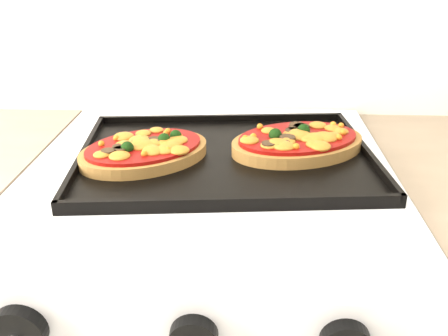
# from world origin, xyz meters

# --- Properties ---
(control_panel) EXTENTS (0.60, 0.02, 0.09)m
(control_panel) POSITION_xyz_m (0.01, 1.39, 0.85)
(control_panel) COLOR silver
(control_panel) RESTS_ON stove
(knob_left) EXTENTS (0.06, 0.02, 0.06)m
(knob_left) POSITION_xyz_m (-0.18, 1.37, 0.85)
(knob_left) COLOR black
(knob_left) RESTS_ON control_panel
(baking_tray) EXTENTS (0.50, 0.39, 0.02)m
(baking_tray) POSITION_xyz_m (0.03, 1.72, 0.92)
(baking_tray) COLOR black
(baking_tray) RESTS_ON stove
(pizza_left) EXTENTS (0.26, 0.24, 0.03)m
(pizza_left) POSITION_xyz_m (-0.10, 1.70, 0.94)
(pizza_left) COLOR #A46C38
(pizza_left) RESTS_ON baking_tray
(pizza_right) EXTENTS (0.27, 0.23, 0.03)m
(pizza_right) POSITION_xyz_m (0.15, 1.74, 0.94)
(pizza_right) COLOR #A46C38
(pizza_right) RESTS_ON baking_tray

